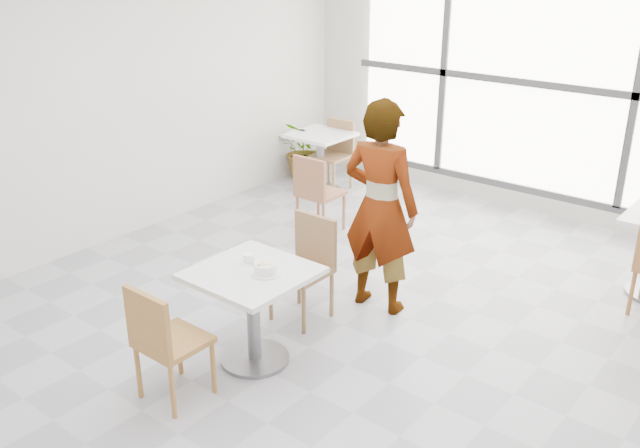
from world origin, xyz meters
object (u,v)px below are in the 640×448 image
Objects in this scene: bg_chair_left_far at (335,149)px; plant_left at (306,150)px; coffee_cup at (249,259)px; chair_near at (163,337)px; oatmeal_bowl at (266,269)px; bg_table_left at (320,154)px; main_table at (253,299)px; bg_chair_left_near at (316,189)px; person at (380,207)px; chair_far at (307,260)px.

bg_chair_left_far reaches higher than plant_left.
coffee_cup is at bearing -61.53° from bg_chair_left_far.
chair_near reaches higher than oatmeal_bowl.
chair_near and bg_chair_left_far have the same top height.
chair_near is at bearing -66.39° from bg_chair_left_far.
bg_table_left is at bearing -64.54° from chair_near.
main_table is at bearing -58.34° from bg_table_left.
bg_chair_left_near is at bearing -53.05° from bg_table_left.
chair_near is 5.47× the size of coffee_cup.
plant_left is at bearing 126.34° from oatmeal_bowl.
chair_near is 4.14× the size of oatmeal_bowl.
oatmeal_bowl is at bearing 13.37° from main_table.
person is 2.10× the size of bg_chair_left_far.
plant_left is (-1.28, 1.36, -0.11)m from bg_chair_left_near.
coffee_cup is at bearing 117.44° from bg_chair_left_near.
bg_chair_left_near is at bearing -46.79° from plant_left.
chair_far is 0.76m from coffee_cup.
chair_near is at bearing 110.44° from bg_chair_left_near.
coffee_cup is (-0.23, 0.06, -0.01)m from oatmeal_bowl.
coffee_cup is at bearing 141.74° from main_table.
chair_far is 1.16× the size of bg_table_left.
bg_chair_left_far is (-1.85, 2.76, 0.00)m from chair_far.
person reaches higher than main_table.
chair_near is 2.10m from person.
plant_left is at bearing -46.37° from person.
main_table is at bearing 118.78° from bg_chair_left_near.
plant_left is (-2.38, 4.31, -0.11)m from chair_near.
coffee_cup is 0.18× the size of bg_chair_left_near.
main_table is at bearing 73.68° from person.
chair_far is (-0.02, 1.53, 0.00)m from chair_near.
chair_far is at bearing 92.44° from coffee_cup.
bg_chair_left_near reaches higher than main_table.
bg_chair_left_near reaches higher than bg_table_left.
bg_chair_left_far is at bearing 119.27° from main_table.
coffee_cup is (0.03, -0.70, 0.28)m from chair_far.
oatmeal_bowl is (0.26, -0.77, 0.29)m from chair_far.
chair_near reaches higher than bg_table_left.
person is (0.23, 1.29, 0.39)m from main_table.
chair_near reaches higher than plant_left.
coffee_cup is 4.24m from plant_left.
bg_chair_left_near is at bearing -69.56° from chair_near.
chair_near is 4.68m from bg_chair_left_far.
main_table is 3.81× the size of oatmeal_bowl.
chair_far is 3.32m from bg_chair_left_far.
bg_table_left is at bearing 120.92° from coffee_cup.
bg_table_left is (-1.93, 3.23, -0.29)m from coffee_cup.
chair_far is at bearing 127.07° from bg_chair_left_near.
coffee_cup is (-0.11, 0.09, 0.26)m from main_table.
bg_chair_left_far is at bearing 118.47° from coffee_cup.
oatmeal_bowl is 4.42m from plant_left.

